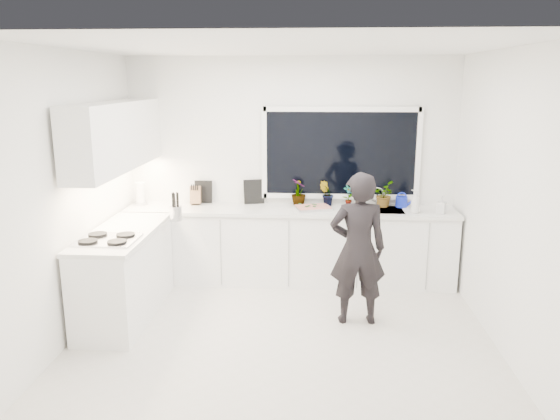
{
  "coord_description": "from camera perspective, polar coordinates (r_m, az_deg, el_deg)",
  "views": [
    {
      "loc": [
        0.28,
        -4.9,
        2.42
      ],
      "look_at": [
        -0.05,
        0.4,
        1.15
      ],
      "focal_mm": 35.0,
      "sensor_mm": 36.0,
      "label": 1
    }
  ],
  "objects": [
    {
      "name": "utensil_crock",
      "position": [
        6.07,
        -10.82,
        -0.33
      ],
      "size": [
        0.16,
        0.16,
        0.16
      ],
      "primitive_type": "cylinder",
      "rotation": [
        0.0,
        0.0,
        -0.24
      ],
      "color": "silver",
      "rests_on": "countertop_left"
    },
    {
      "name": "countertop_left",
      "position": [
        5.81,
        -16.18,
        -2.28
      ],
      "size": [
        0.62,
        1.6,
        0.04
      ],
      "primitive_type": "cube",
      "color": "silver",
      "rests_on": "base_cabinets_left"
    },
    {
      "name": "faucet",
      "position": [
        6.74,
        10.09,
        1.34
      ],
      "size": [
        0.03,
        0.03,
        0.22
      ],
      "primitive_type": "cylinder",
      "color": "silver",
      "rests_on": "countertop_back"
    },
    {
      "name": "base_cabinets_left",
      "position": [
        5.94,
        -15.89,
        -6.55
      ],
      "size": [
        0.58,
        1.6,
        0.88
      ],
      "primitive_type": "cube",
      "color": "white",
      "rests_on": "floor"
    },
    {
      "name": "ceiling",
      "position": [
        4.92,
        0.34,
        16.82
      ],
      "size": [
        4.0,
        3.5,
        0.02
      ],
      "primitive_type": "cube",
      "color": "white",
      "rests_on": "wall_back"
    },
    {
      "name": "picture_frame_large",
      "position": [
        6.87,
        -8.01,
        1.9
      ],
      "size": [
        0.22,
        0.02,
        0.28
      ],
      "primitive_type": "cube",
      "rotation": [
        0.0,
        0.0,
        0.01
      ],
      "color": "black",
      "rests_on": "countertop_back"
    },
    {
      "name": "stovetop",
      "position": [
        5.49,
        -17.61,
        -2.9
      ],
      "size": [
        0.56,
        0.48,
        0.03
      ],
      "primitive_type": "cube",
      "color": "black",
      "rests_on": "countertop_left"
    },
    {
      "name": "floor",
      "position": [
        5.48,
        0.3,
        -12.88
      ],
      "size": [
        4.0,
        3.5,
        0.02
      ],
      "primitive_type": "cube",
      "color": "beige",
      "rests_on": "ground"
    },
    {
      "name": "person",
      "position": [
        5.51,
        8.13,
        -4.04
      ],
      "size": [
        0.59,
        0.41,
        1.56
      ],
      "primitive_type": "imported",
      "rotation": [
        0.0,
        0.0,
        3.21
      ],
      "color": "black",
      "rests_on": "floor"
    },
    {
      "name": "soap_bottles",
      "position": [
        6.48,
        14.9,
        0.73
      ],
      "size": [
        0.43,
        0.13,
        0.27
      ],
      "color": "#D8BF66",
      "rests_on": "countertop_back"
    },
    {
      "name": "watering_can",
      "position": [
        6.75,
        12.57,
        0.85
      ],
      "size": [
        0.15,
        0.15,
        0.13
      ],
      "primitive_type": "cylinder",
      "rotation": [
        0.0,
        0.0,
        0.11
      ],
      "color": "#1325B7",
      "rests_on": "countertop_back"
    },
    {
      "name": "herb_plants",
      "position": [
        6.66,
        7.11,
        1.69
      ],
      "size": [
        1.28,
        0.3,
        0.33
      ],
      "color": "#26662D",
      "rests_on": "countertop_back"
    },
    {
      "name": "paper_towel_roll",
      "position": [
        6.93,
        -14.37,
        1.63
      ],
      "size": [
        0.13,
        0.13,
        0.26
      ],
      "primitive_type": "cylinder",
      "rotation": [
        0.0,
        0.0,
        -0.19
      ],
      "color": "white",
      "rests_on": "countertop_back"
    },
    {
      "name": "window",
      "position": [
        6.69,
        6.35,
        5.9
      ],
      "size": [
        1.8,
        0.02,
        1.0
      ],
      "primitive_type": "cube",
      "color": "black",
      "rests_on": "wall_back"
    },
    {
      "name": "countertop_back",
      "position": [
        6.53,
        1.05,
        -0.01
      ],
      "size": [
        3.94,
        0.62,
        0.04
      ],
      "primitive_type": "cube",
      "color": "silver",
      "rests_on": "base_cabinets_back"
    },
    {
      "name": "knife_block",
      "position": [
        6.8,
        -8.82,
        1.49
      ],
      "size": [
        0.14,
        0.11,
        0.22
      ],
      "primitive_type": "cube",
      "rotation": [
        0.0,
        0.0,
        0.11
      ],
      "color": "olive",
      "rests_on": "countertop_back"
    },
    {
      "name": "wall_back",
      "position": [
        6.75,
        1.19,
        4.33
      ],
      "size": [
        4.0,
        0.02,
        2.7
      ],
      "primitive_type": "cube",
      "color": "white",
      "rests_on": "ground"
    },
    {
      "name": "pizza",
      "position": [
        6.49,
        3.48,
        0.35
      ],
      "size": [
        0.45,
        0.37,
        0.01
      ],
      "primitive_type": "cube",
      "rotation": [
        0.0,
        0.0,
        0.3
      ],
      "color": "red",
      "rests_on": "pizza_tray"
    },
    {
      "name": "wall_left",
      "position": [
        5.52,
        -21.01,
        1.35
      ],
      "size": [
        0.02,
        3.5,
        2.7
      ],
      "primitive_type": "cube",
      "color": "white",
      "rests_on": "ground"
    },
    {
      "name": "pizza_tray",
      "position": [
        6.49,
        3.48,
        0.21
      ],
      "size": [
        0.49,
        0.42,
        0.03
      ],
      "primitive_type": "cube",
      "rotation": [
        0.0,
        0.0,
        0.3
      ],
      "color": "silver",
      "rests_on": "countertop_back"
    },
    {
      "name": "picture_frame_small",
      "position": [
        6.77,
        -2.76,
        1.94
      ],
      "size": [
        0.25,
        0.08,
        0.3
      ],
      "primitive_type": "cube",
      "rotation": [
        0.0,
        0.0,
        0.26
      ],
      "color": "black",
      "rests_on": "countertop_back"
    },
    {
      "name": "upper_cabinets",
      "position": [
        6.0,
        -16.74,
        7.43
      ],
      "size": [
        0.34,
        2.1,
        0.7
      ],
      "primitive_type": "cube",
      "color": "white",
      "rests_on": "wall_left"
    },
    {
      "name": "sink",
      "position": [
        6.58,
        10.22,
        -0.38
      ],
      "size": [
        0.58,
        0.42,
        0.14
      ],
      "primitive_type": "cube",
      "color": "silver",
      "rests_on": "countertop_back"
    },
    {
      "name": "wall_right",
      "position": [
        5.31,
        22.54,
        0.76
      ],
      "size": [
        0.02,
        3.5,
        2.7
      ],
      "primitive_type": "cube",
      "color": "white",
      "rests_on": "ground"
    },
    {
      "name": "base_cabinets_back",
      "position": [
        6.66,
        1.03,
        -3.85
      ],
      "size": [
        3.92,
        0.58,
        0.88
      ],
      "primitive_type": "cube",
      "color": "white",
      "rests_on": "floor"
    }
  ]
}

